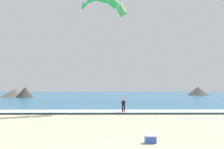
{
  "coord_description": "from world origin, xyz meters",
  "views": [
    {
      "loc": [
        0.44,
        -7.64,
        2.84
      ],
      "look_at": [
        0.62,
        18.2,
        4.54
      ],
      "focal_mm": 32.37,
      "sensor_mm": 36.0,
      "label": 1
    }
  ],
  "objects_px": {
    "kitesurfer": "(123,105)",
    "kite_primary": "(104,3)",
    "surfboard": "(123,114)",
    "cooler_box": "(150,139)"
  },
  "relations": [
    {
      "from": "cooler_box",
      "to": "kitesurfer",
      "type": "bearing_deg",
      "value": 93.22
    },
    {
      "from": "surfboard",
      "to": "kite_primary",
      "type": "xyz_separation_m",
      "value": [
        -2.3,
        4.23,
        14.24
      ]
    },
    {
      "from": "surfboard",
      "to": "kitesurfer",
      "type": "distance_m",
      "value": 0.91
    },
    {
      "from": "kitesurfer",
      "to": "kite_primary",
      "type": "height_order",
      "value": "kite_primary"
    },
    {
      "from": "kite_primary",
      "to": "surfboard",
      "type": "bearing_deg",
      "value": -61.43
    },
    {
      "from": "surfboard",
      "to": "kitesurfer",
      "type": "bearing_deg",
      "value": 89.9
    },
    {
      "from": "cooler_box",
      "to": "kite_primary",
      "type": "bearing_deg",
      "value": 100.58
    },
    {
      "from": "kitesurfer",
      "to": "cooler_box",
      "type": "distance_m",
      "value": 11.67
    },
    {
      "from": "surfboard",
      "to": "cooler_box",
      "type": "height_order",
      "value": "cooler_box"
    },
    {
      "from": "surfboard",
      "to": "kitesurfer",
      "type": "height_order",
      "value": "kitesurfer"
    }
  ]
}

